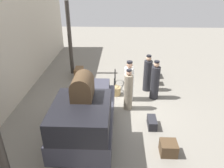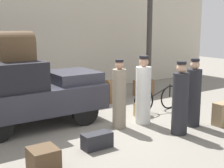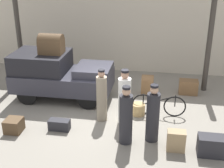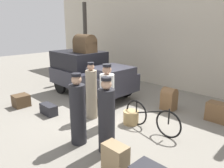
{
  "view_description": "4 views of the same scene",
  "coord_description": "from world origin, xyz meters",
  "px_view_note": "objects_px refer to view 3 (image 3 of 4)",
  "views": [
    {
      "loc": [
        -7.27,
        -0.08,
        4.69
      ],
      "look_at": [
        0.2,
        0.2,
        0.95
      ],
      "focal_mm": 35.0,
      "sensor_mm": 36.0,
      "label": 1
    },
    {
      "loc": [
        -4.21,
        -6.31,
        2.47
      ],
      "look_at": [
        0.2,
        0.2,
        0.95
      ],
      "focal_mm": 50.0,
      "sensor_mm": 36.0,
      "label": 2
    },
    {
      "loc": [
        1.69,
        -8.78,
        4.82
      ],
      "look_at": [
        0.2,
        0.2,
        0.95
      ],
      "focal_mm": 50.0,
      "sensor_mm": 36.0,
      "label": 3
    },
    {
      "loc": [
        4.66,
        -4.23,
        2.7
      ],
      "look_at": [
        0.2,
        0.2,
        0.95
      ],
      "focal_mm": 35.0,
      "sensor_mm": 36.0,
      "label": 4
    }
  ],
  "objects_px": {
    "truck": "(58,74)",
    "trunk_on_truck_roof": "(51,44)",
    "wicker_basket": "(138,109)",
    "trunk_barrel_dark": "(147,84)",
    "conductor_in_dark_uniform": "(153,116)",
    "suitcase_black_upright": "(14,125)",
    "porter_standing_middle": "(102,97)",
    "porter_with_bicycle": "(125,99)",
    "suitcase_small_leather": "(59,125)",
    "trunk_wicker_pale": "(211,146)",
    "bicycle": "(159,105)",
    "suitcase_tan_flat": "(188,87)",
    "trunk_umber_medium": "(176,141)",
    "porter_carrying_trunk": "(126,117)"
  },
  "relations": [
    {
      "from": "suitcase_small_leather",
      "to": "trunk_on_truck_roof",
      "type": "bearing_deg",
      "value": 112.11
    },
    {
      "from": "porter_with_bicycle",
      "to": "trunk_wicker_pale",
      "type": "xyz_separation_m",
      "value": [
        2.39,
        -1.31,
        -0.51
      ]
    },
    {
      "from": "bicycle",
      "to": "porter_standing_middle",
      "type": "relative_size",
      "value": 1.02
    },
    {
      "from": "trunk_barrel_dark",
      "to": "bicycle",
      "type": "bearing_deg",
      "value": -74.2
    },
    {
      "from": "wicker_basket",
      "to": "porter_standing_middle",
      "type": "relative_size",
      "value": 0.26
    },
    {
      "from": "porter_standing_middle",
      "to": "porter_carrying_trunk",
      "type": "xyz_separation_m",
      "value": [
        0.88,
        -1.12,
        -0.0
      ]
    },
    {
      "from": "suitcase_small_leather",
      "to": "trunk_wicker_pale",
      "type": "relative_size",
      "value": 0.92
    },
    {
      "from": "porter_with_bicycle",
      "to": "suitcase_small_leather",
      "type": "distance_m",
      "value": 2.06
    },
    {
      "from": "trunk_umber_medium",
      "to": "suitcase_small_leather",
      "type": "height_order",
      "value": "trunk_umber_medium"
    },
    {
      "from": "trunk_barrel_dark",
      "to": "porter_standing_middle",
      "type": "bearing_deg",
      "value": -120.46
    },
    {
      "from": "wicker_basket",
      "to": "trunk_barrel_dark",
      "type": "relative_size",
      "value": 0.58
    },
    {
      "from": "wicker_basket",
      "to": "trunk_wicker_pale",
      "type": "height_order",
      "value": "trunk_wicker_pale"
    },
    {
      "from": "bicycle",
      "to": "conductor_in_dark_uniform",
      "type": "bearing_deg",
      "value": -95.69
    },
    {
      "from": "conductor_in_dark_uniform",
      "to": "trunk_barrel_dark",
      "type": "xyz_separation_m",
      "value": [
        -0.31,
        3.05,
        -0.38
      ]
    },
    {
      "from": "truck",
      "to": "trunk_umber_medium",
      "type": "height_order",
      "value": "truck"
    },
    {
      "from": "bicycle",
      "to": "trunk_umber_medium",
      "type": "height_order",
      "value": "bicycle"
    },
    {
      "from": "porter_standing_middle",
      "to": "porter_with_bicycle",
      "type": "xyz_separation_m",
      "value": [
        0.7,
        -0.04,
        0.01
      ]
    },
    {
      "from": "truck",
      "to": "porter_with_bicycle",
      "type": "relative_size",
      "value": 2.0
    },
    {
      "from": "truck",
      "to": "trunk_barrel_dark",
      "type": "relative_size",
      "value": 4.64
    },
    {
      "from": "wicker_basket",
      "to": "porter_with_bicycle",
      "type": "distance_m",
      "value": 0.89
    },
    {
      "from": "suitcase_black_upright",
      "to": "trunk_barrel_dark",
      "type": "height_order",
      "value": "trunk_barrel_dark"
    },
    {
      "from": "porter_standing_middle",
      "to": "trunk_on_truck_roof",
      "type": "xyz_separation_m",
      "value": [
        -1.99,
        1.36,
        1.18
      ]
    },
    {
      "from": "trunk_wicker_pale",
      "to": "porter_carrying_trunk",
      "type": "bearing_deg",
      "value": 174.18
    },
    {
      "from": "suitcase_black_upright",
      "to": "trunk_wicker_pale",
      "type": "relative_size",
      "value": 0.72
    },
    {
      "from": "suitcase_small_leather",
      "to": "trunk_on_truck_roof",
      "type": "height_order",
      "value": "trunk_on_truck_roof"
    },
    {
      "from": "bicycle",
      "to": "truck",
      "type": "bearing_deg",
      "value": 167.18
    },
    {
      "from": "porter_carrying_trunk",
      "to": "trunk_umber_medium",
      "type": "bearing_deg",
      "value": -6.83
    },
    {
      "from": "conductor_in_dark_uniform",
      "to": "suitcase_black_upright",
      "type": "distance_m",
      "value": 4.0
    },
    {
      "from": "truck",
      "to": "conductor_in_dark_uniform",
      "type": "relative_size",
      "value": 2.06
    },
    {
      "from": "truck",
      "to": "trunk_on_truck_roof",
      "type": "height_order",
      "value": "trunk_on_truck_roof"
    },
    {
      "from": "porter_with_bicycle",
      "to": "suitcase_tan_flat",
      "type": "bearing_deg",
      "value": 49.88
    },
    {
      "from": "wicker_basket",
      "to": "bicycle",
      "type": "bearing_deg",
      "value": 4.98
    },
    {
      "from": "bicycle",
      "to": "trunk_on_truck_roof",
      "type": "relative_size",
      "value": 2.12
    },
    {
      "from": "porter_carrying_trunk",
      "to": "suitcase_black_upright",
      "type": "height_order",
      "value": "porter_carrying_trunk"
    },
    {
      "from": "suitcase_small_leather",
      "to": "trunk_wicker_pale",
      "type": "distance_m",
      "value": 4.25
    },
    {
      "from": "bicycle",
      "to": "trunk_barrel_dark",
      "type": "relative_size",
      "value": 2.3
    },
    {
      "from": "bicycle",
      "to": "suitcase_tan_flat",
      "type": "xyz_separation_m",
      "value": [
        1.03,
        1.83,
        -0.09
      ]
    },
    {
      "from": "porter_standing_middle",
      "to": "trunk_on_truck_roof",
      "type": "relative_size",
      "value": 2.07
    },
    {
      "from": "trunk_wicker_pale",
      "to": "trunk_on_truck_roof",
      "type": "height_order",
      "value": "trunk_on_truck_roof"
    },
    {
      "from": "wicker_basket",
      "to": "porter_standing_middle",
      "type": "bearing_deg",
      "value": -155.31
    },
    {
      "from": "porter_with_bicycle",
      "to": "trunk_on_truck_roof",
      "type": "relative_size",
      "value": 2.14
    },
    {
      "from": "wicker_basket",
      "to": "suitcase_tan_flat",
      "type": "distance_m",
      "value": 2.52
    },
    {
      "from": "porter_with_bicycle",
      "to": "trunk_wicker_pale",
      "type": "distance_m",
      "value": 2.77
    },
    {
      "from": "suitcase_small_leather",
      "to": "truck",
      "type": "bearing_deg",
      "value": 107.88
    },
    {
      "from": "truck",
      "to": "trunk_wicker_pale",
      "type": "relative_size",
      "value": 5.09
    },
    {
      "from": "bicycle",
      "to": "trunk_wicker_pale",
      "type": "xyz_separation_m",
      "value": [
        1.37,
        -1.9,
        -0.09
      ]
    },
    {
      "from": "conductor_in_dark_uniform",
      "to": "porter_with_bicycle",
      "type": "height_order",
      "value": "porter_with_bicycle"
    },
    {
      "from": "wicker_basket",
      "to": "trunk_barrel_dark",
      "type": "height_order",
      "value": "trunk_barrel_dark"
    },
    {
      "from": "porter_standing_middle",
      "to": "suitcase_tan_flat",
      "type": "xyz_separation_m",
      "value": [
        2.75,
        2.39,
        -0.5
      ]
    },
    {
      "from": "trunk_on_truck_roof",
      "to": "trunk_barrel_dark",
      "type": "bearing_deg",
      "value": 13.79
    }
  ]
}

